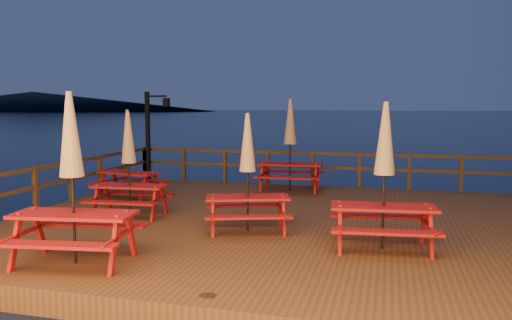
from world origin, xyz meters
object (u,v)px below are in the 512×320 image
object	(u,v)px
picnic_table_0	(248,171)
picnic_table_2	(129,162)
picnic_table_1	(128,153)
lamp_post	(152,128)

from	to	relation	value
picnic_table_0	picnic_table_2	distance (m)	3.08
picnic_table_1	picnic_table_2	bearing A→B (deg)	-51.17
picnic_table_0	picnic_table_2	world-z (taller)	picnic_table_2
lamp_post	picnic_table_2	world-z (taller)	lamp_post
lamp_post	picnic_table_1	bearing A→B (deg)	-75.07
lamp_post	picnic_table_2	xyz separation A→B (m)	(1.95, -5.06, -0.54)
lamp_post	picnic_table_2	bearing A→B (deg)	-68.89
picnic_table_0	picnic_table_2	xyz separation A→B (m)	(-3.01, 0.63, 0.01)
lamp_post	picnic_table_0	world-z (taller)	lamp_post
picnic_table_0	picnic_table_2	size ratio (longest dim) A/B	1.00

